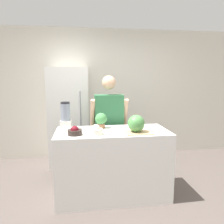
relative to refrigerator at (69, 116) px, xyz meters
The scene contains 11 objects.
ground_plane 1.98m from the refrigerator, 68.56° to the right, with size 14.00×14.00×0.00m, color #564C47.
wall_back 0.84m from the refrigerator, 30.57° to the left, with size 8.00×0.06×2.60m.
counter_island 1.51m from the refrigerator, 63.56° to the right, with size 1.51×0.69×0.93m.
refrigerator is the anchor object (origin of this frame).
person 0.98m from the refrigerator, 46.89° to the right, with size 0.59×0.27×1.67m.
cutting_board 1.75m from the refrigerator, 56.79° to the right, with size 0.34×0.25×0.01m.
watermelon 1.73m from the refrigerator, 57.21° to the right, with size 0.22×0.22×0.22m.
bowl_cherries 1.45m from the refrigerator, 84.13° to the right, with size 0.18×0.18×0.12m.
bowl_cream 1.52m from the refrigerator, 74.27° to the right, with size 0.17×0.17×0.13m.
blender 1.12m from the refrigerator, 89.10° to the right, with size 0.15×0.15×0.38m.
potted_plant 1.24m from the refrigerator, 65.61° to the right, with size 0.17×0.17×0.22m.
Camera 1 is at (-0.41, -2.49, 1.64)m, focal length 35.00 mm.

